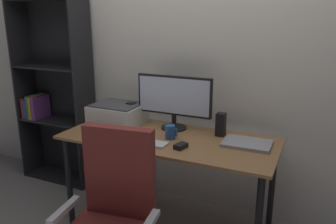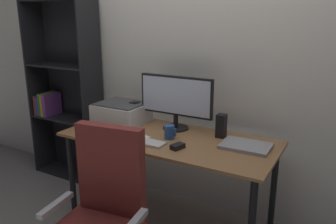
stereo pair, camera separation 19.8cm
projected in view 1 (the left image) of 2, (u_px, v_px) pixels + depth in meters
back_wall at (195, 53)px, 2.72m from camera, size 6.40×0.10×2.60m
desk at (169, 148)px, 2.45m from camera, size 1.55×0.68×0.74m
monitor at (174, 98)px, 2.55m from camera, size 0.60×0.20×0.41m
keyboard at (147, 143)px, 2.29m from camera, size 0.29×0.11×0.02m
mouse at (181, 146)px, 2.21m from camera, size 0.08×0.11×0.03m
coffee_mug at (170, 132)px, 2.38m from camera, size 0.09×0.07×0.10m
laptop at (247, 143)px, 2.27m from camera, size 0.32×0.24×0.02m
speaker_left at (131, 113)px, 2.74m from camera, size 0.06×0.07×0.17m
speaker_right at (221, 124)px, 2.43m from camera, size 0.06×0.07×0.17m
printer at (118, 113)px, 2.74m from camera, size 0.40×0.34×0.16m
paper_sheet at (126, 140)px, 2.36m from camera, size 0.27×0.34×0.00m
bookshelf at (55, 95)px, 3.25m from camera, size 0.75×0.28×1.73m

